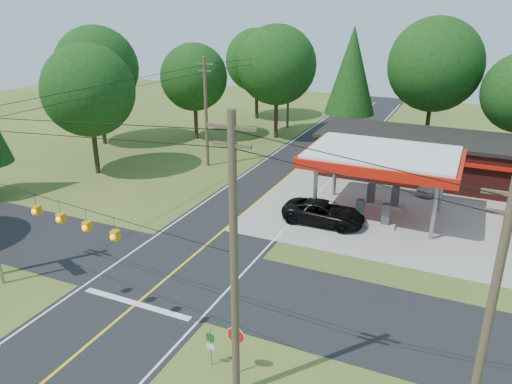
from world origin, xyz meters
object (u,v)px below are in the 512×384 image
at_px(suv_car, 324,213).
at_px(octagonal_stop_sign, 236,339).
at_px(sedan_car, 431,185).
at_px(gas_canopy, 382,159).

xyz_separation_m(suv_car, octagonal_stop_sign, (1.16, -16.01, 0.95)).
distance_m(sedan_car, octagonal_stop_sign, 25.85).
height_order(gas_canopy, octagonal_stop_sign, gas_canopy).
bearing_deg(octagonal_stop_sign, suv_car, 94.13).
distance_m(gas_canopy, suv_car, 5.57).
xyz_separation_m(gas_canopy, octagonal_stop_sign, (-2.00, -19.01, -2.53)).
bearing_deg(gas_canopy, octagonal_stop_sign, -96.00).
relative_size(gas_canopy, sedan_car, 2.93).
relative_size(suv_car, octagonal_stop_sign, 2.44).
bearing_deg(octagonal_stop_sign, sedan_car, 78.84).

